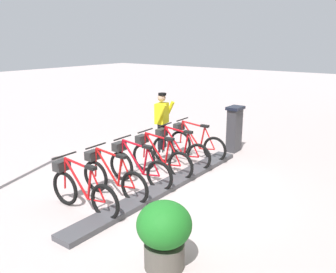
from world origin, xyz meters
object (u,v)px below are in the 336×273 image
object	(u,v)px
bike_docked_1	(178,149)
payment_kiosk	(234,128)
bike_docked_3	(137,166)
worker_near_rack	(162,120)
bike_docked_5	(81,189)
planter_bush	(164,232)
bike_docked_4	(111,177)
bike_docked_2	(159,157)
bike_docked_0	(195,142)

from	to	relation	value
bike_docked_1	payment_kiosk	bearing A→B (deg)	-106.57
bike_docked_3	worker_near_rack	distance (m)	2.48
bike_docked_5	planter_bush	bearing A→B (deg)	169.08
bike_docked_4	bike_docked_1	bearing A→B (deg)	-90.00
bike_docked_3	bike_docked_4	distance (m)	0.77
bike_docked_2	bike_docked_4	size ratio (longest dim) A/B	1.00
bike_docked_2	planter_bush	xyz separation A→B (m)	(-2.23, 2.73, 0.11)
bike_docked_2	bike_docked_4	world-z (taller)	same
bike_docked_3	bike_docked_5	world-z (taller)	same
bike_docked_1	worker_near_rack	distance (m)	1.31
bike_docked_1	worker_near_rack	xyz separation A→B (m)	(1.02, -0.68, 0.48)
bike_docked_3	bike_docked_4	size ratio (longest dim) A/B	1.00
bike_docked_0	bike_docked_1	size ratio (longest dim) A/B	1.00
bike_docked_0	payment_kiosk	bearing A→B (deg)	-116.34
bike_docked_1	bike_docked_0	bearing A→B (deg)	-90.00
worker_near_rack	bike_docked_2	bearing A→B (deg)	125.16
bike_docked_0	bike_docked_5	size ratio (longest dim) A/B	1.00
bike_docked_3	worker_near_rack	bearing A→B (deg)	-65.28
payment_kiosk	planter_bush	size ratio (longest dim) A/B	1.32
bike_docked_4	bike_docked_2	bearing A→B (deg)	-90.00
payment_kiosk	bike_docked_4	world-z (taller)	payment_kiosk
bike_docked_2	bike_docked_4	distance (m)	1.53
bike_docked_0	bike_docked_4	xyz separation A→B (m)	(0.00, 3.07, 0.00)
bike_docked_4	bike_docked_5	size ratio (longest dim) A/B	1.00
bike_docked_3	planter_bush	size ratio (longest dim) A/B	1.77
payment_kiosk	bike_docked_3	bearing A→B (deg)	80.60
payment_kiosk	worker_near_rack	bearing A→B (deg)	37.99
bike_docked_0	worker_near_rack	xyz separation A→B (m)	(1.02, 0.09, 0.48)
payment_kiosk	worker_near_rack	world-z (taller)	worker_near_rack
bike_docked_0	bike_docked_3	bearing A→B (deg)	90.00
bike_docked_3	worker_near_rack	size ratio (longest dim) A/B	1.04
bike_docked_1	worker_near_rack	bearing A→B (deg)	-33.71
payment_kiosk	bike_docked_0	xyz separation A→B (m)	(0.57, 1.15, -0.24)
payment_kiosk	bike_docked_2	bearing A→B (deg)	77.99
payment_kiosk	bike_docked_5	xyz separation A→B (m)	(0.57, 4.99, -0.24)
bike_docked_3	worker_near_rack	xyz separation A→B (m)	(1.02, -2.21, 0.48)
bike_docked_3	planter_bush	xyz separation A→B (m)	(-2.23, 1.96, 0.11)
bike_docked_1	bike_docked_4	size ratio (longest dim) A/B	1.00
bike_docked_2	bike_docked_3	world-z (taller)	same
bike_docked_3	bike_docked_5	distance (m)	1.53
payment_kiosk	bike_docked_3	xyz separation A→B (m)	(0.57, 3.45, -0.24)
bike_docked_0	bike_docked_5	distance (m)	3.83
bike_docked_1	worker_near_rack	world-z (taller)	worker_near_rack
bike_docked_2	bike_docked_1	bearing A→B (deg)	-90.00
payment_kiosk	bike_docked_1	xyz separation A→B (m)	(0.57, 1.92, -0.24)
bike_docked_5	bike_docked_4	bearing A→B (deg)	-90.00
bike_docked_3	bike_docked_2	bearing A→B (deg)	-90.00
bike_docked_3	bike_docked_4	xyz separation A→B (m)	(0.00, 0.77, 0.00)
worker_near_rack	bike_docked_1	bearing A→B (deg)	146.29
payment_kiosk	bike_docked_0	size ratio (longest dim) A/B	0.74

